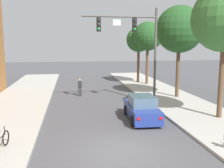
{
  "coord_description": "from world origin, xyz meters",
  "views": [
    {
      "loc": [
        -2.19,
        -11.02,
        4.89
      ],
      "look_at": [
        0.73,
        7.08,
        2.0
      ],
      "focal_mm": 41.29,
      "sensor_mm": 36.0,
      "label": 1
    }
  ],
  "objects_px": {
    "car_lead_blue": "(142,109)",
    "street_tree_second": "(179,30)",
    "traffic_signal_mast": "(136,38)",
    "street_tree_farthest": "(139,40)",
    "street_tree_third": "(148,37)",
    "bicycle_leaning": "(1,141)",
    "pedestrian_crossing_road": "(80,87)"
  },
  "relations": [
    {
      "from": "car_lead_blue",
      "to": "street_tree_second",
      "type": "relative_size",
      "value": 0.54
    },
    {
      "from": "traffic_signal_mast",
      "to": "car_lead_blue",
      "type": "height_order",
      "value": "traffic_signal_mast"
    },
    {
      "from": "car_lead_blue",
      "to": "street_tree_farthest",
      "type": "distance_m",
      "value": 16.56
    },
    {
      "from": "car_lead_blue",
      "to": "street_tree_third",
      "type": "bearing_deg",
      "value": 71.94
    },
    {
      "from": "traffic_signal_mast",
      "to": "street_tree_second",
      "type": "xyz_separation_m",
      "value": [
        4.28,
        1.48,
        0.78
      ]
    },
    {
      "from": "traffic_signal_mast",
      "to": "street_tree_third",
      "type": "distance_m",
      "value": 10.03
    },
    {
      "from": "car_lead_blue",
      "to": "bicycle_leaning",
      "type": "relative_size",
      "value": 2.46
    },
    {
      "from": "traffic_signal_mast",
      "to": "street_tree_third",
      "type": "bearing_deg",
      "value": 67.62
    },
    {
      "from": "traffic_signal_mast",
      "to": "street_tree_farthest",
      "type": "height_order",
      "value": "traffic_signal_mast"
    },
    {
      "from": "street_tree_farthest",
      "to": "pedestrian_crossing_road",
      "type": "bearing_deg",
      "value": -136.42
    },
    {
      "from": "bicycle_leaning",
      "to": "street_tree_farthest",
      "type": "distance_m",
      "value": 23.07
    },
    {
      "from": "bicycle_leaning",
      "to": "street_tree_farthest",
      "type": "height_order",
      "value": "street_tree_farthest"
    },
    {
      "from": "bicycle_leaning",
      "to": "street_tree_farthest",
      "type": "relative_size",
      "value": 0.26
    },
    {
      "from": "street_tree_third",
      "to": "street_tree_farthest",
      "type": "bearing_deg",
      "value": 109.46
    },
    {
      "from": "bicycle_leaning",
      "to": "street_tree_third",
      "type": "distance_m",
      "value": 22.06
    },
    {
      "from": "pedestrian_crossing_road",
      "to": "street_tree_farthest",
      "type": "height_order",
      "value": "street_tree_farthest"
    },
    {
      "from": "pedestrian_crossing_road",
      "to": "bicycle_leaning",
      "type": "bearing_deg",
      "value": -107.97
    },
    {
      "from": "bicycle_leaning",
      "to": "street_tree_third",
      "type": "bearing_deg",
      "value": 55.61
    },
    {
      "from": "street_tree_farthest",
      "to": "bicycle_leaning",
      "type": "bearing_deg",
      "value": -120.64
    },
    {
      "from": "street_tree_third",
      "to": "car_lead_blue",
      "type": "bearing_deg",
      "value": -108.06
    },
    {
      "from": "car_lead_blue",
      "to": "street_tree_second",
      "type": "height_order",
      "value": "street_tree_second"
    },
    {
      "from": "pedestrian_crossing_road",
      "to": "car_lead_blue",
      "type": "bearing_deg",
      "value": -66.07
    },
    {
      "from": "street_tree_second",
      "to": "street_tree_third",
      "type": "bearing_deg",
      "value": 93.44
    },
    {
      "from": "car_lead_blue",
      "to": "street_tree_third",
      "type": "height_order",
      "value": "street_tree_third"
    },
    {
      "from": "street_tree_third",
      "to": "street_tree_second",
      "type": "bearing_deg",
      "value": -86.56
    },
    {
      "from": "traffic_signal_mast",
      "to": "bicycle_leaning",
      "type": "height_order",
      "value": "traffic_signal_mast"
    },
    {
      "from": "car_lead_blue",
      "to": "street_tree_third",
      "type": "xyz_separation_m",
      "value": [
        4.47,
        13.71,
        4.97
      ]
    },
    {
      "from": "car_lead_blue",
      "to": "street_tree_third",
      "type": "relative_size",
      "value": 0.59
    },
    {
      "from": "bicycle_leaning",
      "to": "street_tree_second",
      "type": "xyz_separation_m",
      "value": [
        12.58,
        9.92,
        5.55
      ]
    },
    {
      "from": "street_tree_third",
      "to": "street_tree_farthest",
      "type": "distance_m",
      "value": 1.87
    },
    {
      "from": "pedestrian_crossing_road",
      "to": "bicycle_leaning",
      "type": "relative_size",
      "value": 0.93
    },
    {
      "from": "traffic_signal_mast",
      "to": "car_lead_blue",
      "type": "relative_size",
      "value": 1.74
    }
  ]
}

